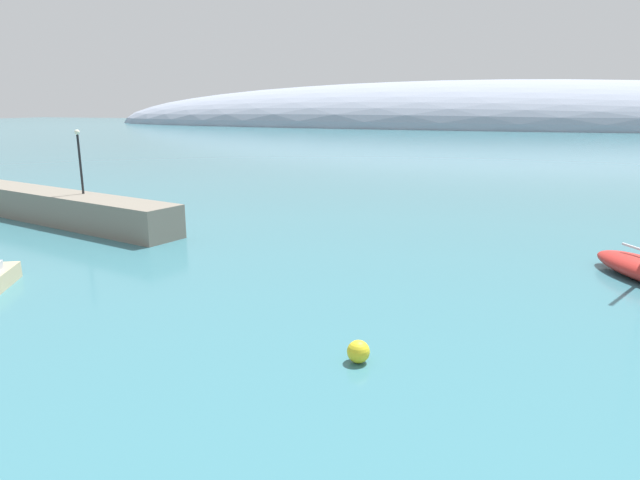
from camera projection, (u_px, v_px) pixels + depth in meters
name	position (u px, v px, depth m)	size (l,w,h in m)	color
breakwater_rocks	(49.00, 205.00, 40.88)	(25.51, 3.00, 2.19)	gray
distant_ridge	(482.00, 127.00, 214.40)	(330.74, 77.00, 35.10)	#8E99AD
mooring_buoy_yellow	(358.00, 352.00, 18.34)	(0.77, 0.77, 0.77)	yellow
harbor_lamp_post	(79.00, 155.00, 38.65)	(0.36, 0.36, 4.50)	black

